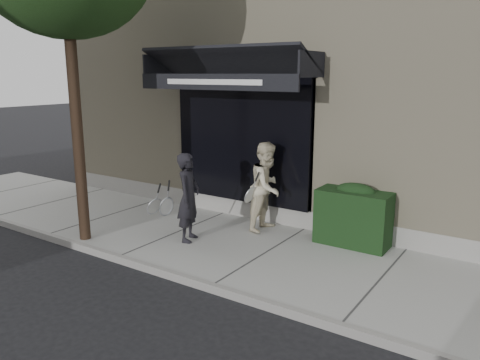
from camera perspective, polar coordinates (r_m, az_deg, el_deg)
The scene contains 7 objects.
ground at distance 8.31m, azimuth 3.20°, elevation -9.54°, with size 80.00×80.00×0.00m, color black.
sidewalk at distance 8.29m, azimuth 3.21°, elevation -9.15°, with size 20.00×3.00×0.12m, color #A1A19C.
curb at distance 7.11m, azimuth -3.34°, elevation -12.98°, with size 20.00×0.10×0.14m, color gray.
building_facade at distance 12.23m, azimuth 15.46°, elevation 10.41°, with size 14.30×8.04×5.64m.
hedge at distance 8.73m, azimuth 13.74°, elevation -4.21°, with size 1.30×0.70×1.14m.
pedestrian_front at distance 8.64m, azimuth -6.33°, elevation -2.13°, with size 0.87×0.93×1.65m.
pedestrian_back at distance 9.18m, azimuth 3.34°, elevation -0.80°, with size 0.69×0.92×1.76m.
Camera 1 is at (3.88, -6.63, 3.17)m, focal length 35.00 mm.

